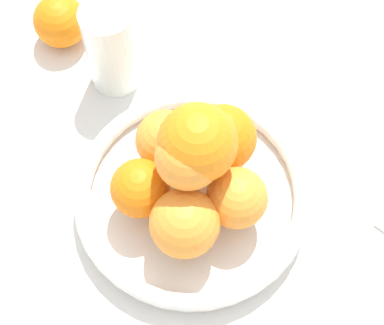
% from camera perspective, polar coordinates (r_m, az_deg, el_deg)
% --- Properties ---
extents(ground_plane, '(4.00, 4.00, 0.00)m').
position_cam_1_polar(ground_plane, '(0.76, 0.00, -3.60)').
color(ground_plane, silver).
extents(fruit_bowl, '(0.27, 0.27, 0.04)m').
position_cam_1_polar(fruit_bowl, '(0.74, 0.00, -3.04)').
color(fruit_bowl, silver).
rests_on(fruit_bowl, ground_plane).
extents(orange_pile, '(0.18, 0.17, 0.14)m').
position_cam_1_polar(orange_pile, '(0.67, 0.15, -0.47)').
color(orange_pile, orange).
rests_on(orange_pile, fruit_bowl).
extents(stray_orange, '(0.07, 0.07, 0.07)m').
position_cam_1_polar(stray_orange, '(0.87, -11.66, 12.21)').
color(stray_orange, orange).
rests_on(stray_orange, ground_plane).
extents(drinking_glass, '(0.06, 0.06, 0.13)m').
position_cam_1_polar(drinking_glass, '(0.79, -7.20, 10.08)').
color(drinking_glass, silver).
rests_on(drinking_glass, ground_plane).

